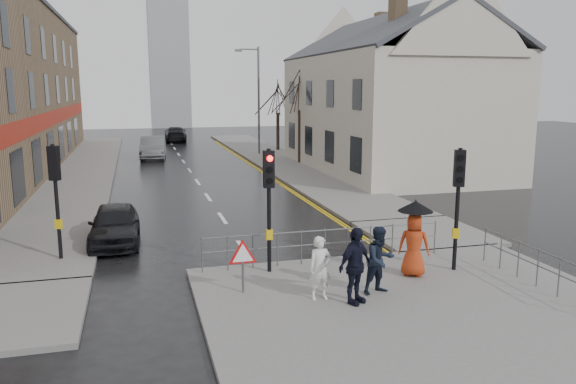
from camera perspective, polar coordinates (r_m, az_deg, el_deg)
ground at (r=15.46m, az=-2.45°, el=-8.83°), size 120.00×120.00×0.00m
near_pavement at (r=13.39m, az=13.96°, el=-11.98°), size 10.00×9.00×0.14m
left_pavement at (r=37.72m, az=-20.13°, el=2.21°), size 4.00×44.00×0.14m
right_pavement at (r=40.73m, az=-1.35°, el=3.42°), size 4.00×40.00×0.14m
pavement_bridge_right at (r=20.41m, az=13.72°, el=-4.10°), size 4.00×4.20×0.14m
building_right_cream at (r=35.64m, az=10.16°, el=9.84°), size 9.00×16.40×10.10m
church_tower at (r=76.47m, az=-12.02°, el=13.24°), size 5.00×5.00×18.00m
traffic_signal_near_left at (r=15.06m, az=-1.95°, el=0.34°), size 0.28×0.27×3.40m
traffic_signal_near_right at (r=15.89m, az=16.92°, el=0.42°), size 0.34×0.33×3.40m
traffic_signal_far_left at (r=17.59m, az=-22.56°, el=1.01°), size 0.34×0.33×3.40m
guard_railing_front at (r=16.27m, az=3.78°, el=-4.68°), size 7.14×0.04×1.00m
guard_railing_side at (r=15.63m, az=24.09°, el=-6.30°), size 0.04×4.54×1.00m
warning_sign at (r=13.86m, az=-4.62°, el=-6.63°), size 0.80×0.07×1.35m
street_lamp at (r=43.19m, az=-3.24°, el=9.98°), size 1.83×0.25×8.00m
tree_near at (r=37.78m, az=1.23°, el=10.57°), size 2.40×2.40×6.58m
tree_far at (r=45.63m, az=-1.05°, el=9.67°), size 2.40×2.40×5.64m
pedestrian_a at (r=13.47m, az=3.29°, el=-7.73°), size 0.56×0.37×1.54m
pedestrian_b at (r=13.99m, az=9.33°, el=-6.83°), size 0.95×0.82×1.68m
pedestrian_with_umbrella at (r=15.36m, az=12.71°, el=-4.31°), size 1.00×0.96×2.05m
pedestrian_d at (r=13.24m, az=6.83°, el=-7.45°), size 1.15×0.91×1.83m
car_parked at (r=19.50m, az=-17.20°, el=-3.16°), size 1.67×3.94×1.33m
car_mid at (r=42.30m, az=-13.55°, el=4.40°), size 2.08×5.00×1.61m
car_far at (r=55.31m, az=-11.36°, el=5.78°), size 2.23×5.02×1.43m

